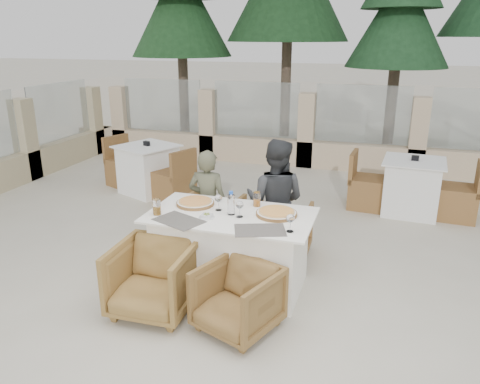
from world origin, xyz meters
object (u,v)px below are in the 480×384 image
(wine_glass_corner, at_px, (290,222))
(armchair_near_left, at_px, (153,279))
(armchair_far_right, at_px, (281,231))
(diner_left, at_px, (208,204))
(wine_glass_centre, at_px, (218,202))
(bg_table_a, at_px, (148,169))
(water_bottle, at_px, (231,203))
(bg_table_b, at_px, (412,187))
(olive_dish, at_px, (207,215))
(dining_table, at_px, (231,250))
(armchair_near_right, at_px, (237,299))
(diner_right, at_px, (275,201))
(pizza_left, at_px, (195,202))
(pizza_right, at_px, (277,213))
(armchair_far_left, at_px, (211,221))
(wine_glass_near, at_px, (240,208))
(beer_glass_left, at_px, (157,207))
(beer_glass_right, at_px, (257,199))

(wine_glass_corner, xyz_separation_m, armchair_near_left, (-1.15, -0.41, -0.54))
(armchair_far_right, xyz_separation_m, diner_left, (-0.79, -0.23, 0.32))
(wine_glass_centre, relative_size, wine_glass_corner, 1.00)
(diner_left, xyz_separation_m, bg_table_a, (-1.74, 1.83, -0.24))
(water_bottle, bearing_deg, armchair_near_left, -129.09)
(bg_table_b, bearing_deg, wine_glass_corner, -107.22)
(olive_dish, distance_m, diner_left, 0.80)
(dining_table, height_order, bg_table_a, same)
(armchair_near_right, height_order, diner_right, diner_right)
(wine_glass_corner, height_order, armchair_near_right, wine_glass_corner)
(dining_table, bearing_deg, armchair_near_left, -128.47)
(wine_glass_centre, distance_m, bg_table_b, 3.30)
(pizza_left, height_order, pizza_right, pizza_right)
(diner_left, bearing_deg, olive_dish, 109.69)
(diner_left, bearing_deg, armchair_near_right, 119.76)
(pizza_right, bearing_deg, bg_table_a, 138.72)
(pizza_right, height_order, armchair_far_right, pizza_right)
(olive_dish, bearing_deg, diner_right, 61.72)
(armchair_near_right, relative_size, bg_table_a, 0.39)
(armchair_far_right, height_order, armchair_near_right, armchair_far_right)
(dining_table, relative_size, armchair_far_left, 2.35)
(water_bottle, distance_m, diner_left, 0.80)
(pizza_left, bearing_deg, armchair_near_right, -49.33)
(armchair_far_right, bearing_deg, pizza_left, 40.02)
(wine_glass_near, bearing_deg, armchair_far_right, 75.60)
(beer_glass_left, height_order, armchair_near_right, beer_glass_left)
(dining_table, xyz_separation_m, wine_glass_centre, (-0.15, 0.06, 0.48))
(wine_glass_near, height_order, beer_glass_left, wine_glass_near)
(water_bottle, xyz_separation_m, armchair_near_right, (0.28, -0.69, -0.60))
(beer_glass_right, relative_size, bg_table_a, 0.09)
(wine_glass_corner, bearing_deg, beer_glass_left, 178.89)
(beer_glass_left, height_order, beer_glass_right, beer_glass_left)
(olive_dish, height_order, bg_table_a, olive_dish)
(armchair_far_left, distance_m, armchair_near_right, 1.74)
(pizza_left, relative_size, pizza_right, 0.97)
(pizza_left, xyz_separation_m, beer_glass_right, (0.61, 0.15, 0.05))
(pizza_right, relative_size, diner_right, 0.29)
(olive_dish, relative_size, armchair_far_right, 0.16)
(olive_dish, bearing_deg, bg_table_a, 128.08)
(armchair_far_left, bearing_deg, armchair_near_right, 124.07)
(pizza_left, xyz_separation_m, wine_glass_near, (0.54, -0.19, 0.07))
(water_bottle, height_order, diner_left, diner_left)
(beer_glass_left, xyz_separation_m, diner_right, (0.95, 0.93, -0.16))
(armchair_near_left, relative_size, armchair_near_right, 1.13)
(armchair_far_left, xyz_separation_m, armchair_near_left, (0.01, -1.50, 0.02))
(diner_right, distance_m, bg_table_a, 3.02)
(pizza_right, bearing_deg, pizza_left, 177.39)
(diner_left, relative_size, bg_table_b, 0.76)
(olive_dish, bearing_deg, beer_glass_left, -172.14)
(dining_table, height_order, water_bottle, water_bottle)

